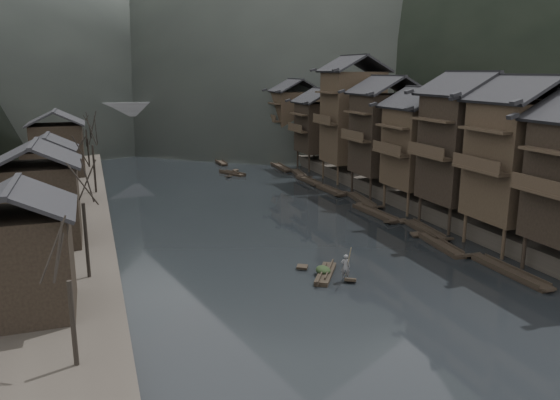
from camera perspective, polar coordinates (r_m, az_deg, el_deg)
name	(u,v)px	position (r m, az deg, el deg)	size (l,w,h in m)	color
water	(322,265)	(42.67, 4.40, -6.84)	(300.00, 300.00, 0.00)	black
right_bank	(420,157)	(93.19, 14.46, 4.41)	(40.00, 200.00, 1.80)	#2D2823
stilt_houses	(396,122)	(65.11, 11.98, 7.99)	(9.00, 67.60, 16.98)	black
left_houses	(46,166)	(57.65, -23.24, 3.24)	(8.10, 53.20, 8.73)	black
bare_trees	(84,155)	(57.91, -19.83, 4.42)	(3.92, 74.50, 7.85)	black
moored_sampans	(344,196)	(65.46, 6.73, 0.46)	(3.25, 61.50, 0.47)	black
midriver_boats	(223,164)	(87.97, -5.98, 3.80)	(4.03, 20.31, 0.45)	black
stone_bridge	(177,121)	(110.27, -10.75, 8.13)	(40.00, 6.00, 9.00)	#4C4C4F
hero_sampan	(326,273)	(40.57, 4.78, -7.63)	(3.27, 4.47, 0.43)	black
cargo_heap	(323,266)	(40.49, 4.54, -6.85)	(1.05, 1.38, 0.63)	black
boatman	(345,263)	(39.34, 6.86, -6.60)	(0.66, 0.44, 1.82)	#535456
bamboo_pole	(349,229)	(38.63, 7.23, -3.00)	(0.06, 0.06, 4.18)	#8C7A51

